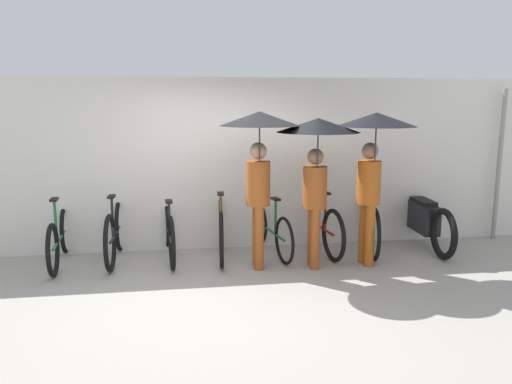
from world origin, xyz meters
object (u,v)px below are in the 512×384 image
Objects in this scene: parked_bicycle_0 at (60,238)px; parked_bicycle_2 at (169,231)px; parked_bicycle_6 at (368,223)px; pedestrian_center at (317,149)px; parked_bicycle_4 at (271,230)px; pedestrian_trailing at (374,146)px; pedestrian_leading at (259,146)px; parked_bicycle_1 at (115,233)px; parked_bicycle_3 at (221,229)px; motorcycle at (422,219)px; parked_bicycle_5 at (320,226)px.

parked_bicycle_2 is at bearing -91.03° from parked_bicycle_0.
pedestrian_center is (-1.04, -0.80, 1.22)m from parked_bicycle_6.
parked_bicycle_4 is 0.82× the size of pedestrian_trailing.
pedestrian_leading is (-0.29, -0.72, 1.30)m from parked_bicycle_4.
parked_bicycle_1 is 0.74m from parked_bicycle_2.
parked_bicycle_1 is 1.01× the size of parked_bicycle_4.
pedestrian_center is (1.20, -0.76, 1.21)m from parked_bicycle_3.
pedestrian_center is at bearing -105.56° from parked_bicycle_1.
motorcycle is at bearing -88.07° from parked_bicycle_1.
motorcycle is at bearing -93.20° from parked_bicycle_5.
parked_bicycle_1 is 3.05m from pedestrian_center.
pedestrian_center is at bearing 116.86° from motorcycle.
parked_bicycle_4 is 1.49m from parked_bicycle_6.
parked_bicycle_6 reaches higher than parked_bicycle_4.
parked_bicycle_6 reaches higher than parked_bicycle_0.
pedestrian_leading reaches higher than parked_bicycle_4.
pedestrian_center is at bearing 174.91° from pedestrian_leading.
parked_bicycle_3 is (2.23, 0.01, 0.03)m from parked_bicycle_0.
pedestrian_trailing is (3.45, -0.79, 1.25)m from parked_bicycle_1.
parked_bicycle_5 reaches higher than motorcycle.
parked_bicycle_3 is at bearing -28.25° from pedestrian_center.
parked_bicycle_4 is at bearing -95.86° from parked_bicycle_2.
parked_bicycle_4 is 0.82× the size of pedestrian_leading.
parked_bicycle_3 is 0.85× the size of pedestrian_trailing.
pedestrian_trailing reaches higher than parked_bicycle_6.
pedestrian_leading reaches higher than parked_bicycle_3.
parked_bicycle_1 is 2.23m from parked_bicycle_4.
parked_bicycle_3 is 1.49m from parked_bicycle_5.
parked_bicycle_3 is at bearing -27.74° from pedestrian_trailing.
pedestrian_leading is at bearing 117.50° from parked_bicycle_5.
parked_bicycle_2 is 0.86× the size of pedestrian_leading.
parked_bicycle_2 is 2.44m from pedestrian_center.
parked_bicycle_4 is 2.42m from motorcycle.
motorcycle is at bearing -92.56° from parked_bicycle_0.
pedestrian_trailing is at bearing -154.53° from parked_bicycle_5.
parked_bicycle_5 is 1.67m from motorcycle.
parked_bicycle_2 is at bearing -18.72° from pedestrian_center.
parked_bicycle_6 is 1.50m from pedestrian_trailing.
parked_bicycle_0 is at bearing 81.14° from parked_bicycle_4.
pedestrian_center is at bearing -160.68° from parked_bicycle_4.
pedestrian_center is (3.43, -0.75, 1.25)m from parked_bicycle_0.
pedestrian_center reaches higher than parked_bicycle_3.
parked_bicycle_4 is 0.75m from parked_bicycle_5.
parked_bicycle_3 is 0.88× the size of pedestrian_center.
parked_bicycle_4 is (2.98, 0.06, -0.01)m from parked_bicycle_0.
pedestrian_center is 0.77m from pedestrian_trailing.
pedestrian_center is at bearing 153.23° from parked_bicycle_5.
parked_bicycle_0 is 0.75m from parked_bicycle_1.
parked_bicycle_0 is 3.05m from pedestrian_leading.
parked_bicycle_0 is at bearing 94.69° from parked_bicycle_1.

